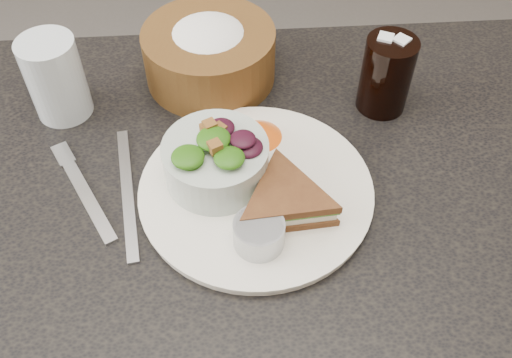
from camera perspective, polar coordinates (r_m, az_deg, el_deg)
The scene contains 11 objects.
dining_table at distance 1.07m, azimuth -1.30°, elevation -13.79°, with size 1.00×0.70×0.75m, color black.
dinner_plate at distance 0.74m, azimuth -0.00°, elevation -1.17°, with size 0.30×0.30×0.01m, color silver.
sandwich at distance 0.70m, azimuth 2.97°, elevation -2.14°, with size 0.14×0.14×0.04m, color brown, non-canonical shape.
salad_bowl at distance 0.72m, azimuth -4.07°, elevation 2.34°, with size 0.14×0.14×0.08m, color #ABBAB1, non-canonical shape.
dressing_ramekin at distance 0.67m, azimuth 0.30°, elevation -5.48°, with size 0.06×0.06×0.04m, color #9FA2A8.
orange_wedge at distance 0.79m, azimuth 0.29°, elevation 4.99°, with size 0.07×0.07×0.03m, color #F05C12.
fork at distance 0.77m, azimuth -16.63°, elevation -1.60°, with size 0.02×0.17×0.00m, color #B9B9B9.
knife at distance 0.76m, azimuth -12.74°, elevation -1.24°, with size 0.01×0.22×0.00m, color #B2B4B8.
bread_basket at distance 0.88m, azimuth -4.72°, elevation 13.02°, with size 0.20×0.20×0.11m, color brown, non-canonical shape.
cola_glass at distance 0.84m, azimuth 12.97°, elevation 10.43°, with size 0.07×0.07×0.13m, color black, non-canonical shape.
water_glass at distance 0.86m, azimuth -19.41°, elevation 9.50°, with size 0.08×0.08×0.12m, color silver.
Camera 1 is at (-0.01, -0.47, 1.33)m, focal length 40.00 mm.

